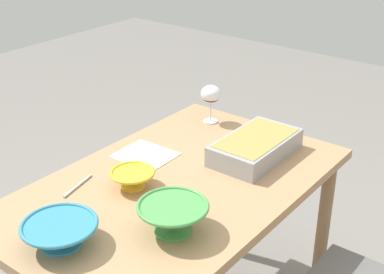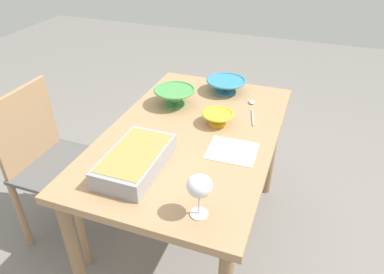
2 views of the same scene
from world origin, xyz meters
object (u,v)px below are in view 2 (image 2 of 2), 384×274
at_px(serving_bowl, 175,96).
at_px(serving_spoon, 252,107).
at_px(dining_table, 192,147).
at_px(napkin, 232,151).
at_px(mixing_bowl, 218,118).
at_px(small_bowl, 226,85).
at_px(wine_glass, 199,187).
at_px(chair, 52,160).
at_px(casserole_dish, 135,159).

xyz_separation_m(serving_bowl, serving_spoon, (0.10, -0.40, -0.05)).
distance_m(dining_table, napkin, 0.25).
xyz_separation_m(mixing_bowl, serving_spoon, (0.22, -0.13, -0.03)).
relative_size(small_bowl, serving_bowl, 1.03).
bearing_deg(small_bowl, dining_table, 175.91).
bearing_deg(wine_glass, serving_spoon, -0.84).
distance_m(chair, serving_spoon, 1.11).
distance_m(casserole_dish, serving_bowl, 0.57).
relative_size(serving_spoon, napkin, 1.24).
distance_m(wine_glass, napkin, 0.43).
height_order(wine_glass, mixing_bowl, wine_glass).
bearing_deg(napkin, serving_spoon, -0.09).
height_order(chair, mixing_bowl, chair).
relative_size(small_bowl, serving_spoon, 0.85).
bearing_deg(small_bowl, casserole_dish, 169.47).
height_order(casserole_dish, napkin, casserole_dish).
bearing_deg(dining_table, small_bowl, -4.09).
height_order(small_bowl, napkin, small_bowl).
relative_size(dining_table, casserole_dish, 3.39).
bearing_deg(serving_bowl, napkin, -128.14).
height_order(dining_table, napkin, napkin).
distance_m(mixing_bowl, napkin, 0.24).
distance_m(dining_table, mixing_bowl, 0.19).
bearing_deg(casserole_dish, dining_table, -18.98).
bearing_deg(mixing_bowl, napkin, -147.87).
bearing_deg(serving_bowl, chair, 123.64).
height_order(mixing_bowl, serving_spoon, mixing_bowl).
distance_m(mixing_bowl, serving_bowl, 0.30).
relative_size(small_bowl, napkin, 1.06).
bearing_deg(chair, small_bowl, -51.21).
distance_m(chair, mixing_bowl, 0.93).
height_order(casserole_dish, serving_spoon, casserole_dish).
bearing_deg(dining_table, mixing_bowl, -40.78).
bearing_deg(mixing_bowl, serving_spoon, -30.16).
height_order(wine_glass, casserole_dish, wine_glass).
relative_size(casserole_dish, serving_spoon, 1.40).
height_order(dining_table, wine_glass, wine_glass).
relative_size(casserole_dish, serving_bowl, 1.69).
bearing_deg(small_bowl, wine_glass, -169.86).
xyz_separation_m(wine_glass, serving_bowl, (0.72, 0.39, -0.07)).
bearing_deg(chair, dining_table, -78.20).
relative_size(mixing_bowl, napkin, 0.74).
bearing_deg(casserole_dish, wine_glass, -115.81).
height_order(chair, serving_bowl, chair).
height_order(casserole_dish, serving_bowl, serving_bowl).
xyz_separation_m(chair, mixing_bowl, (0.27, -0.84, 0.29)).
relative_size(wine_glass, serving_bowl, 0.77).
distance_m(mixing_bowl, serving_spoon, 0.25).
height_order(serving_spoon, napkin, serving_spoon).
xyz_separation_m(dining_table, serving_bowl, (0.22, 0.18, 0.14)).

